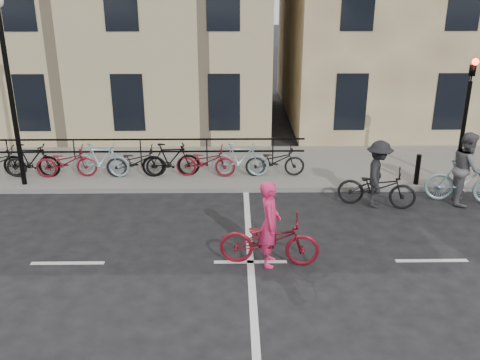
{
  "coord_description": "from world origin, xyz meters",
  "views": [
    {
      "loc": [
        -0.37,
        -10.29,
        5.89
      ],
      "look_at": [
        -0.2,
        2.17,
        1.1
      ],
      "focal_mm": 40.0,
      "sensor_mm": 36.0,
      "label": 1
    }
  ],
  "objects_px": {
    "cyclist_pink": "(270,236)",
    "cyclist_dark": "(377,181)",
    "cyclist_grey": "(466,175)",
    "traffic_light": "(467,106)",
    "lamp_post": "(7,70)"
  },
  "relations": [
    {
      "from": "cyclist_pink",
      "to": "cyclist_grey",
      "type": "relative_size",
      "value": 1.03
    },
    {
      "from": "cyclist_dark",
      "to": "lamp_post",
      "type": "bearing_deg",
      "value": 97.97
    },
    {
      "from": "lamp_post",
      "to": "cyclist_grey",
      "type": "xyz_separation_m",
      "value": [
        12.46,
        -1.17,
        -2.68
      ]
    },
    {
      "from": "cyclist_grey",
      "to": "cyclist_dark",
      "type": "xyz_separation_m",
      "value": [
        -2.46,
        -0.22,
        -0.08
      ]
    },
    {
      "from": "cyclist_pink",
      "to": "cyclist_grey",
      "type": "distance_m",
      "value": 6.45
    },
    {
      "from": "traffic_light",
      "to": "cyclist_pink",
      "type": "relative_size",
      "value": 1.76
    },
    {
      "from": "traffic_light",
      "to": "cyclist_pink",
      "type": "distance_m",
      "value": 7.49
    },
    {
      "from": "cyclist_grey",
      "to": "cyclist_dark",
      "type": "distance_m",
      "value": 2.47
    },
    {
      "from": "traffic_light",
      "to": "lamp_post",
      "type": "bearing_deg",
      "value": 179.73
    },
    {
      "from": "cyclist_grey",
      "to": "cyclist_dark",
      "type": "bearing_deg",
      "value": 109.43
    },
    {
      "from": "lamp_post",
      "to": "traffic_light",
      "type": "bearing_deg",
      "value": -0.27
    },
    {
      "from": "cyclist_pink",
      "to": "cyclist_dark",
      "type": "height_order",
      "value": "cyclist_pink"
    },
    {
      "from": "traffic_light",
      "to": "cyclist_grey",
      "type": "bearing_deg",
      "value": -102.39
    },
    {
      "from": "traffic_light",
      "to": "cyclist_pink",
      "type": "bearing_deg",
      "value": -142.85
    },
    {
      "from": "lamp_post",
      "to": "cyclist_grey",
      "type": "relative_size",
      "value": 2.45
    }
  ]
}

